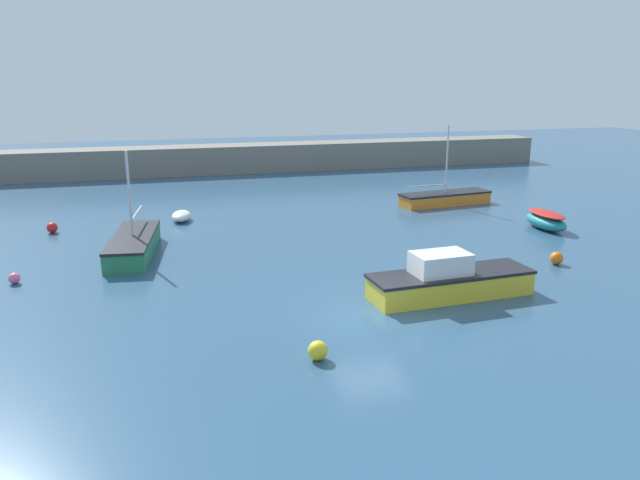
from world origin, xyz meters
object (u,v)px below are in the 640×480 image
(motorboat_grey_hull, at_px, (448,280))
(mooring_buoy_pink, at_px, (14,278))
(sailboat_twin_hulled, at_px, (133,245))
(mooring_buoy_red, at_px, (52,228))
(rowboat_with_red_cover, at_px, (546,220))
(mooring_buoy_yellow, at_px, (318,351))
(sailboat_short_mast, at_px, (445,198))
(mooring_buoy_orange, at_px, (557,258))
(fishing_dinghy_green, at_px, (181,216))

(motorboat_grey_hull, distance_m, mooring_buoy_pink, 17.02)
(sailboat_twin_hulled, xyz_separation_m, mooring_buoy_red, (-4.18, 5.31, -0.21))
(rowboat_with_red_cover, distance_m, mooring_buoy_red, 26.06)
(mooring_buoy_yellow, bearing_deg, sailboat_short_mast, 54.86)
(sailboat_short_mast, bearing_deg, mooring_buoy_yellow, -132.48)
(mooring_buoy_orange, bearing_deg, fishing_dinghy_green, 140.63)
(mooring_buoy_orange, bearing_deg, sailboat_short_mast, 85.83)
(rowboat_with_red_cover, relative_size, mooring_buoy_red, 5.63)
(rowboat_with_red_cover, xyz_separation_m, mooring_buoy_pink, (-25.70, -2.22, -0.25))
(fishing_dinghy_green, relative_size, sailboat_short_mast, 0.33)
(mooring_buoy_pink, relative_size, mooring_buoy_red, 0.81)
(mooring_buoy_yellow, relative_size, mooring_buoy_red, 1.06)
(fishing_dinghy_green, relative_size, mooring_buoy_pink, 4.47)
(mooring_buoy_red, bearing_deg, mooring_buoy_orange, -27.90)
(mooring_buoy_pink, height_order, mooring_buoy_red, mooring_buoy_red)
(fishing_dinghy_green, distance_m, rowboat_with_red_cover, 19.95)
(sailboat_twin_hulled, height_order, mooring_buoy_yellow, sailboat_twin_hulled)
(mooring_buoy_red, bearing_deg, mooring_buoy_pink, -92.39)
(sailboat_short_mast, relative_size, mooring_buoy_yellow, 10.37)
(motorboat_grey_hull, height_order, mooring_buoy_yellow, motorboat_grey_hull)
(rowboat_with_red_cover, relative_size, mooring_buoy_orange, 5.51)
(mooring_buoy_orange, distance_m, mooring_buoy_pink, 22.62)
(mooring_buoy_red, bearing_deg, sailboat_short_mast, 2.81)
(fishing_dinghy_green, height_order, sailboat_short_mast, sailboat_short_mast)
(mooring_buoy_orange, distance_m, mooring_buoy_red, 24.91)
(mooring_buoy_pink, bearing_deg, sailboat_short_mast, 21.86)
(sailboat_twin_hulled, height_order, fishing_dinghy_green, sailboat_twin_hulled)
(rowboat_with_red_cover, distance_m, sailboat_short_mast, 7.52)
(rowboat_with_red_cover, xyz_separation_m, mooring_buoy_orange, (-3.34, -5.65, -0.19))
(sailboat_twin_hulled, distance_m, mooring_buoy_orange, 18.93)
(mooring_buoy_orange, distance_m, mooring_buoy_yellow, 13.94)
(rowboat_with_red_cover, relative_size, mooring_buoy_pink, 6.97)
(mooring_buoy_yellow, bearing_deg, fishing_dinghy_green, 98.75)
(mooring_buoy_yellow, xyz_separation_m, mooring_buoy_red, (-9.56, 17.90, -0.02))
(rowboat_with_red_cover, relative_size, sailboat_short_mast, 0.51)
(mooring_buoy_yellow, bearing_deg, mooring_buoy_pink, 135.64)
(sailboat_twin_hulled, relative_size, fishing_dinghy_green, 3.10)
(sailboat_short_mast, bearing_deg, motorboat_grey_hull, -123.06)
(mooring_buoy_red, bearing_deg, motorboat_grey_hull, -41.94)
(rowboat_with_red_cover, bearing_deg, sailboat_short_mast, -161.01)
(motorboat_grey_hull, distance_m, sailboat_short_mast, 16.85)
(sailboat_twin_hulled, height_order, sailboat_short_mast, sailboat_short_mast)
(rowboat_with_red_cover, xyz_separation_m, sailboat_short_mast, (-2.40, 7.13, -0.06))
(sailboat_twin_hulled, distance_m, mooring_buoy_red, 6.76)
(sailboat_twin_hulled, distance_m, mooring_buoy_pink, 5.39)
(motorboat_grey_hull, bearing_deg, sailboat_twin_hulled, 139.03)
(mooring_buoy_red, bearing_deg, fishing_dinghy_green, 8.12)
(sailboat_short_mast, xyz_separation_m, mooring_buoy_orange, (-0.93, -12.78, -0.13))
(mooring_buoy_orange, xyz_separation_m, mooring_buoy_yellow, (-12.46, -6.24, 0.01))
(fishing_dinghy_green, relative_size, mooring_buoy_red, 3.61)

